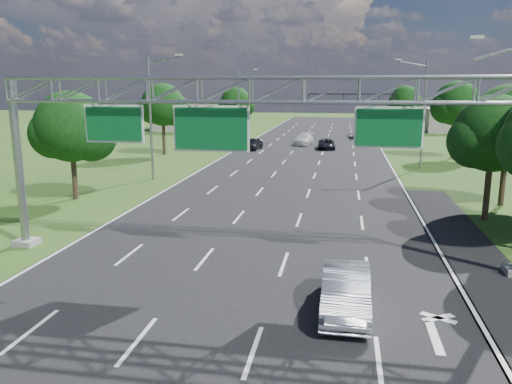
% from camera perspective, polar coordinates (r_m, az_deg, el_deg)
% --- Properties ---
extents(ground, '(220.00, 220.00, 0.00)m').
position_cam_1_polar(ground, '(40.10, 3.79, 0.95)').
color(ground, '#2A4A16').
rests_on(ground, ground).
extents(road, '(18.00, 180.00, 0.02)m').
position_cam_1_polar(road, '(40.10, 3.79, 0.95)').
color(road, black).
rests_on(road, ground).
extents(road_flare, '(3.00, 30.00, 0.02)m').
position_cam_1_polar(road_flare, '(25.10, 23.47, -6.79)').
color(road_flare, black).
rests_on(road_flare, ground).
extents(sign_gantry, '(23.50, 1.00, 9.56)m').
position_cam_1_polar(sign_gantry, '(21.50, -0.39, 9.96)').
color(sign_gantry, gray).
rests_on(sign_gantry, ground).
extents(traffic_signal, '(12.21, 0.24, 7.00)m').
position_cam_1_polar(traffic_signal, '(74.25, 12.70, 9.76)').
color(traffic_signal, black).
rests_on(traffic_signal, ground).
extents(streetlight_l_near, '(2.97, 0.22, 10.16)m').
position_cam_1_polar(streetlight_l_near, '(42.14, -11.75, 8.91)').
color(streetlight_l_near, gray).
rests_on(streetlight_l_near, ground).
extents(streetlight_l_far, '(2.97, 0.22, 10.16)m').
position_cam_1_polar(streetlight_l_far, '(75.77, -1.85, 10.39)').
color(streetlight_l_far, gray).
rests_on(streetlight_l_far, ground).
extents(streetlight_r_mid, '(2.97, 0.22, 10.16)m').
position_cam_1_polar(streetlight_r_mid, '(49.69, 18.43, 8.98)').
color(streetlight_r_mid, gray).
rests_on(streetlight_r_mid, ground).
extents(tree_verge_la, '(5.76, 4.80, 7.40)m').
position_cam_1_polar(tree_verge_la, '(36.17, -20.26, 6.65)').
color(tree_verge_la, '#2D2116').
rests_on(tree_verge_la, ground).
extents(tree_verge_lb, '(5.76, 4.80, 8.06)m').
position_cam_1_polar(tree_verge_lb, '(57.83, -10.53, 9.56)').
color(tree_verge_lb, '#2D2116').
rests_on(tree_verge_lb, ground).
extents(tree_verge_lc, '(5.76, 4.80, 7.62)m').
position_cam_1_polar(tree_verge_lc, '(81.05, -2.25, 10.07)').
color(tree_verge_lc, '#2D2116').
rests_on(tree_verge_lc, ground).
extents(tree_verge_rd, '(5.76, 4.80, 8.28)m').
position_cam_1_polar(tree_verge_rd, '(58.43, 22.00, 9.14)').
color(tree_verge_rd, '#2D2116').
rests_on(tree_verge_rd, ground).
extents(tree_verge_re, '(5.76, 4.80, 7.84)m').
position_cam_1_polar(tree_verge_re, '(87.77, 16.70, 9.87)').
color(tree_verge_re, '#2D2116').
rests_on(tree_verge_re, ground).
extents(building_left, '(14.00, 10.00, 5.00)m').
position_cam_1_polar(building_left, '(91.14, -6.82, 8.64)').
color(building_left, '#A89D8D').
rests_on(building_left, ground).
extents(building_right, '(12.00, 9.00, 4.00)m').
position_cam_1_polar(building_right, '(93.43, 22.41, 7.61)').
color(building_right, '#A89D8D').
rests_on(building_right, ground).
extents(silver_sedan, '(1.61, 4.62, 1.52)m').
position_cam_1_polar(silver_sedan, '(17.76, 10.20, -11.03)').
color(silver_sedan, '#B7BAC4').
rests_on(silver_sedan, ground).
extents(car_queue_a, '(2.65, 5.24, 1.46)m').
position_cam_1_polar(car_queue_a, '(67.49, 5.49, 6.03)').
color(car_queue_a, silver).
rests_on(car_queue_a, ground).
extents(car_queue_b, '(2.35, 4.60, 1.24)m').
position_cam_1_polar(car_queue_b, '(63.01, 8.07, 5.45)').
color(car_queue_b, black).
rests_on(car_queue_b, ground).
extents(car_queue_c, '(2.21, 4.41, 1.44)m').
position_cam_1_polar(car_queue_c, '(61.74, -0.36, 5.52)').
color(car_queue_c, black).
rests_on(car_queue_c, ground).
extents(box_truck, '(3.00, 8.61, 3.19)m').
position_cam_1_polar(box_truck, '(78.35, 12.84, 7.19)').
color(box_truck, silver).
rests_on(box_truck, ground).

